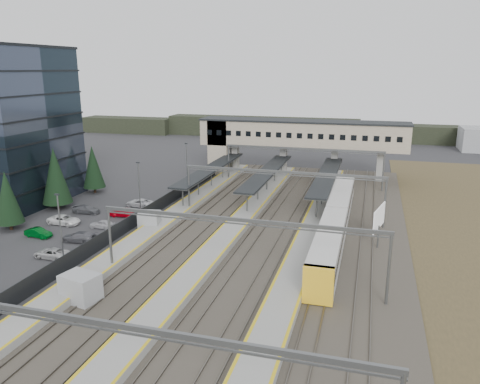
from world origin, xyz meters
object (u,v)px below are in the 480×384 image
(relay_cabin_far, at_px, (150,221))
(billboard, at_px, (379,219))
(train, at_px, (336,221))
(relay_cabin_near, at_px, (81,288))
(footbridge, at_px, (288,137))

(relay_cabin_far, height_order, billboard, billboard)
(relay_cabin_far, height_order, train, train)
(relay_cabin_far, bearing_deg, relay_cabin_near, -81.36)
(relay_cabin_far, relative_size, billboard, 0.56)
(relay_cabin_near, xyz_separation_m, billboard, (26.34, 23.38, 1.70))
(footbridge, bearing_deg, relay_cabin_far, -107.82)
(relay_cabin_near, height_order, train, train)
(relay_cabin_far, bearing_deg, billboard, 6.40)
(footbridge, bearing_deg, relay_cabin_near, -98.78)
(relay_cabin_far, bearing_deg, train, 9.68)
(footbridge, distance_m, billboard, 38.17)
(train, bearing_deg, footbridge, 110.60)
(relay_cabin_near, xyz_separation_m, relay_cabin_far, (-3.05, 20.08, -0.14))
(footbridge, height_order, billboard, footbridge)
(footbridge, height_order, train, footbridge)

